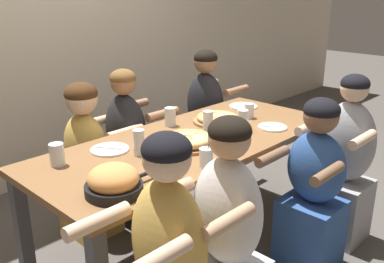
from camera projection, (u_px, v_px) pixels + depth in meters
The scene contains 21 objects.
ground_plane at pixel (192, 245), 2.89m from camera, with size 18.00×18.00×0.00m, color #514C47.
dining_table at pixel (192, 152), 2.67m from camera, with size 2.04×0.85×0.76m.
pizza_board_main at pixel (188, 141), 2.52m from camera, with size 0.33×0.33×0.06m.
pizza_board_second at pixel (217, 119), 2.95m from camera, with size 0.34×0.34×0.05m.
skillet_bowl at pixel (114, 182), 1.94m from camera, with size 0.39×0.27×0.14m.
empty_plate_a at pixel (272, 127), 2.84m from camera, with size 0.19×0.19×0.02m.
empty_plate_b at pixel (110, 149), 2.46m from camera, with size 0.22×0.22×0.02m.
empty_plate_c at pixel (243, 106), 3.32m from camera, with size 0.22×0.22×0.02m.
cocktail_glass_blue at pixel (206, 158), 2.23m from camera, with size 0.07×0.07×0.13m.
drinking_glass_a at pixel (249, 111), 3.04m from camera, with size 0.07×0.07×0.11m.
drinking_glass_b at pixel (242, 122), 2.76m from camera, with size 0.07×0.07×0.14m.
drinking_glass_c at pixel (57, 156), 2.24m from camera, with size 0.08×0.08×0.12m.
drinking_glass_d at pixel (170, 118), 2.87m from camera, with size 0.08×0.08×0.13m.
drinking_glass_e at pixel (139, 144), 2.38m from camera, with size 0.07×0.07×0.15m.
drinking_glass_f at pixel (208, 124), 2.71m from camera, with size 0.07×0.07×0.15m.
diner_far_right at pixel (205, 122), 3.71m from camera, with size 0.51×0.40×1.16m.
diner_near_right at pixel (344, 168), 2.83m from camera, with size 0.51×0.40×1.15m.
diner_far_center at pixel (127, 151), 3.14m from camera, with size 0.51×0.40×1.12m.
diner_near_midleft at pixel (226, 244), 1.99m from camera, with size 0.51×0.40×1.15m.
diner_near_midright at pixel (313, 191), 2.56m from camera, with size 0.51×0.40×1.07m.
diner_far_midleft at pixel (88, 165), 2.91m from camera, with size 0.51×0.40×1.08m.
Camera 1 is at (-1.79, -1.72, 1.67)m, focal length 40.00 mm.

